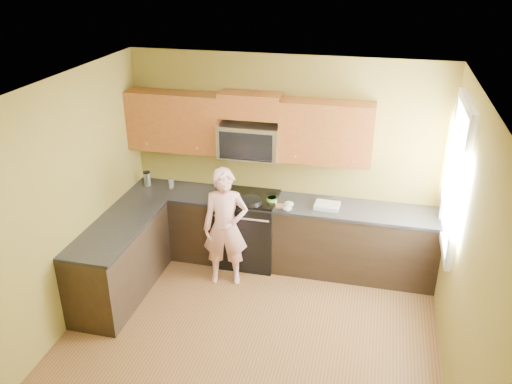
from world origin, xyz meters
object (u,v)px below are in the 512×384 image
(stove, at_px, (248,229))
(frying_pan, at_px, (250,203))
(butter_tub, at_px, (272,203))
(travel_mug, at_px, (148,185))
(woman, at_px, (225,227))
(microwave, at_px, (250,156))

(stove, height_order, frying_pan, frying_pan)
(stove, distance_m, butter_tub, 0.55)
(stove, xyz_separation_m, travel_mug, (-1.42, 0.08, 0.45))
(woman, relative_size, frying_pan, 3.09)
(woman, bearing_deg, butter_tub, 32.85)
(frying_pan, distance_m, travel_mug, 1.53)
(microwave, relative_size, travel_mug, 3.80)
(woman, xyz_separation_m, travel_mug, (-1.27, 0.60, 0.16))
(stove, bearing_deg, frying_pan, -66.07)
(stove, bearing_deg, butter_tub, -9.20)
(stove, relative_size, woman, 0.63)
(microwave, bearing_deg, butter_tub, -28.56)
(microwave, xyz_separation_m, woman, (-0.15, -0.65, -0.69))
(microwave, bearing_deg, woman, -102.59)
(woman, height_order, butter_tub, woman)
(stove, distance_m, travel_mug, 1.49)
(woman, xyz_separation_m, butter_tub, (0.47, 0.47, 0.16))
(frying_pan, bearing_deg, travel_mug, -169.04)
(butter_tub, height_order, travel_mug, travel_mug)
(stove, height_order, woman, woman)
(woman, bearing_deg, travel_mug, 142.38)
(microwave, xyz_separation_m, frying_pan, (0.09, -0.32, -0.50))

